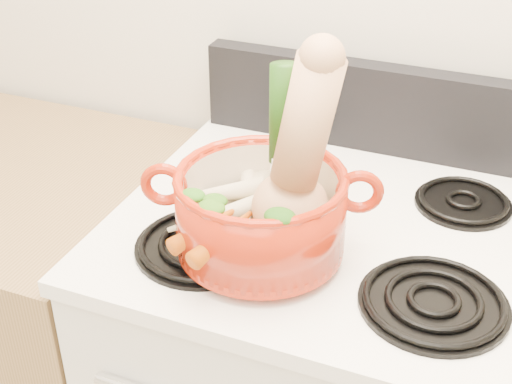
% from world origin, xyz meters
% --- Properties ---
extents(cooktop, '(0.78, 0.67, 0.03)m').
position_xyz_m(cooktop, '(0.00, 1.40, 0.93)').
color(cooktop, white).
rests_on(cooktop, stove_body).
extents(control_backsplash, '(0.76, 0.05, 0.18)m').
position_xyz_m(control_backsplash, '(0.00, 1.70, 1.04)').
color(control_backsplash, black).
rests_on(control_backsplash, cooktop).
extents(burner_front_left, '(0.22, 0.22, 0.02)m').
position_xyz_m(burner_front_left, '(-0.19, 1.24, 0.96)').
color(burner_front_left, black).
rests_on(burner_front_left, cooktop).
extents(burner_front_right, '(0.22, 0.22, 0.02)m').
position_xyz_m(burner_front_right, '(0.19, 1.24, 0.96)').
color(burner_front_right, black).
rests_on(burner_front_right, cooktop).
extents(burner_back_left, '(0.17, 0.17, 0.02)m').
position_xyz_m(burner_back_left, '(-0.19, 1.54, 0.96)').
color(burner_back_left, black).
rests_on(burner_back_left, cooktop).
extents(burner_back_right, '(0.17, 0.17, 0.02)m').
position_xyz_m(burner_back_right, '(0.19, 1.54, 0.96)').
color(burner_back_right, black).
rests_on(burner_back_right, cooktop).
extents(dutch_oven, '(0.34, 0.34, 0.13)m').
position_xyz_m(dutch_oven, '(-0.09, 1.26, 1.03)').
color(dutch_oven, '#A31F0A').
rests_on(dutch_oven, burner_front_left).
extents(pot_handle_left, '(0.08, 0.04, 0.07)m').
position_xyz_m(pot_handle_left, '(-0.24, 1.21, 1.08)').
color(pot_handle_left, '#A31F0A').
rests_on(pot_handle_left, dutch_oven).
extents(pot_handle_right, '(0.08, 0.04, 0.07)m').
position_xyz_m(pot_handle_right, '(0.05, 1.31, 1.08)').
color(pot_handle_right, '#A31F0A').
rests_on(pot_handle_right, dutch_oven).
extents(squash, '(0.21, 0.18, 0.32)m').
position_xyz_m(squash, '(-0.05, 1.27, 1.15)').
color(squash, tan).
rests_on(squash, dutch_oven).
extents(leek, '(0.06, 0.06, 0.29)m').
position_xyz_m(leek, '(-0.07, 1.29, 1.14)').
color(leek, silver).
rests_on(leek, dutch_oven).
extents(ginger, '(0.10, 0.08, 0.05)m').
position_xyz_m(ginger, '(-0.09, 1.34, 1.02)').
color(ginger, tan).
rests_on(ginger, dutch_oven).
extents(parsnip_0, '(0.12, 0.19, 0.05)m').
position_xyz_m(parsnip_0, '(-0.17, 1.30, 1.02)').
color(parsnip_0, beige).
rests_on(parsnip_0, dutch_oven).
extents(parsnip_1, '(0.17, 0.15, 0.06)m').
position_xyz_m(parsnip_1, '(-0.16, 1.26, 1.02)').
color(parsnip_1, beige).
rests_on(parsnip_1, dutch_oven).
extents(parsnip_2, '(0.11, 0.19, 0.06)m').
position_xyz_m(parsnip_2, '(-0.14, 1.33, 1.03)').
color(parsnip_2, beige).
rests_on(parsnip_2, dutch_oven).
extents(parsnip_3, '(0.17, 0.10, 0.05)m').
position_xyz_m(parsnip_3, '(-0.19, 1.28, 1.04)').
color(parsnip_3, beige).
rests_on(parsnip_3, dutch_oven).
extents(carrot_0, '(0.08, 0.15, 0.04)m').
position_xyz_m(carrot_0, '(-0.10, 1.24, 1.01)').
color(carrot_0, '#DB5E0A').
rests_on(carrot_0, dutch_oven).
extents(carrot_1, '(0.08, 0.14, 0.04)m').
position_xyz_m(carrot_1, '(-0.16, 1.20, 1.02)').
color(carrot_1, '#B94F09').
rests_on(carrot_1, dutch_oven).
extents(carrot_2, '(0.13, 0.18, 0.05)m').
position_xyz_m(carrot_2, '(-0.07, 1.23, 1.03)').
color(carrot_2, orange).
rests_on(carrot_2, dutch_oven).
extents(carrot_3, '(0.06, 0.15, 0.04)m').
position_xyz_m(carrot_3, '(-0.12, 1.18, 1.03)').
color(carrot_3, '#CA540A').
rests_on(carrot_3, dutch_oven).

